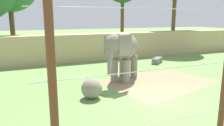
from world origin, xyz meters
The scene contains 7 objects.
ground_plane centered at (0.00, 0.00, 0.00)m, with size 120.00×120.00×0.00m, color #6B8E4C.
dirt_patch centered at (1.51, 2.47, 0.00)m, with size 5.90×4.42×0.01m, color #937F5B.
embankment_wall centered at (0.00, 10.62, 1.15)m, with size 36.00×1.80×2.30m, color tan.
elephant centered at (-0.34, 3.55, 1.89)m, with size 3.26×3.17×2.86m.
enrichment_ball centered at (-2.95, 1.46, 0.48)m, with size 0.95×0.95×0.95m, color gray.
cable_fence centered at (0.05, -3.02, 2.06)m, with size 11.50×0.20×4.10m.
feed_trough centered at (4.48, 6.99, 0.22)m, with size 1.41×1.27×0.44m.
Camera 1 is at (-5.84, -7.80, 3.72)m, focal length 35.00 mm.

